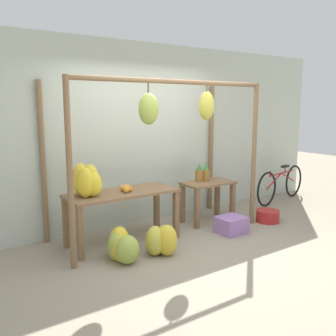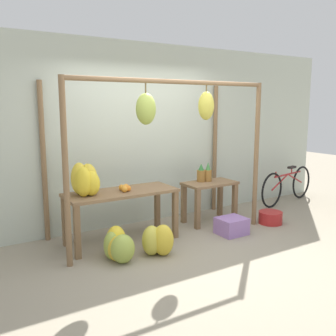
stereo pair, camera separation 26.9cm
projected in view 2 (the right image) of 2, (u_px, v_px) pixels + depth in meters
ground_plane at (194, 253)px, 4.76m from camera, size 20.00×20.00×0.00m
shop_wall_back at (138, 135)px, 5.82m from camera, size 8.00×0.08×2.80m
stall_awning at (166, 130)px, 5.07m from camera, size 3.01×1.15×2.18m
display_table_main at (121, 199)px, 5.06m from camera, size 1.51×0.60×0.71m
display_table_side at (210, 192)px, 5.95m from camera, size 0.84×0.47×0.65m
banana_pile_on_table at (85, 181)px, 4.78m from camera, size 0.40×0.44×0.42m
orange_pile at (125, 188)px, 5.05m from camera, size 0.17×0.21×0.09m
pineapple_cluster at (204, 174)px, 5.95m from camera, size 0.23×0.17×0.31m
banana_pile_ground_left at (118, 246)px, 4.52m from camera, size 0.39×0.55×0.39m
banana_pile_ground_right at (158, 240)px, 4.70m from camera, size 0.49×0.45×0.40m
fruit_crate_white at (232, 226)px, 5.44m from camera, size 0.40×0.35×0.24m
blue_bucket at (270, 217)px, 5.93m from camera, size 0.37×0.37×0.19m
parked_bicycle at (287, 185)px, 7.16m from camera, size 1.70×0.36×0.69m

